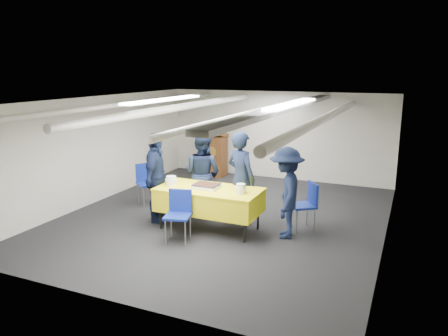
{
  "coord_description": "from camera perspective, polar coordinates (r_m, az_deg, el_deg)",
  "views": [
    {
      "loc": [
        3.29,
        -7.51,
        2.88
      ],
      "look_at": [
        0.09,
        -0.2,
        1.05
      ],
      "focal_mm": 35.0,
      "sensor_mm": 36.0,
      "label": 1
    }
  ],
  "objects": [
    {
      "name": "sailor_d",
      "position": [
        7.56,
        8.11,
        -3.22
      ],
      "size": [
        0.83,
        1.14,
        1.59
      ],
      "primitive_type": "imported",
      "rotation": [
        0.0,
        0.0,
        -1.32
      ],
      "color": "black",
      "rests_on": "ground"
    },
    {
      "name": "chair_right",
      "position": [
        8.06,
        10.8,
        -4.26
      ],
      "size": [
        0.59,
        0.59,
        0.87
      ],
      "color": "gray",
      "rests_on": "ground"
    },
    {
      "name": "ground",
      "position": [
        8.69,
        0.01,
        -6.44
      ],
      "size": [
        7.0,
        7.0,
        0.0
      ],
      "primitive_type": "plane",
      "color": "black",
      "rests_on": "ground"
    },
    {
      "name": "sailor_a",
      "position": [
        8.15,
        2.22,
        -1.32
      ],
      "size": [
        0.75,
        0.63,
        1.76
      ],
      "primitive_type": "imported",
      "rotation": [
        0.0,
        0.0,
        2.75
      ],
      "color": "black",
      "rests_on": "ground"
    },
    {
      "name": "podium",
      "position": [
        11.86,
        -1.16,
        1.88
      ],
      "size": [
        0.62,
        0.53,
        1.25
      ],
      "color": "brown",
      "rests_on": "ground"
    },
    {
      "name": "room_shell",
      "position": [
        8.61,
        1.68,
        5.77
      ],
      "size": [
        6.0,
        7.0,
        2.3
      ],
      "color": "beige",
      "rests_on": "ground"
    },
    {
      "name": "sailor_b",
      "position": [
        8.71,
        -2.84,
        -0.75
      ],
      "size": [
        0.88,
        0.73,
        1.65
      ],
      "primitive_type": "imported",
      "rotation": [
        0.0,
        0.0,
        3.01
      ],
      "color": "black",
      "rests_on": "ground"
    },
    {
      "name": "serving_table",
      "position": [
        7.91,
        -1.96,
        -4.15
      ],
      "size": [
        1.88,
        0.93,
        0.77
      ],
      "color": "black",
      "rests_on": "ground"
    },
    {
      "name": "chair_left",
      "position": [
        9.59,
        -10.06,
        -1.48
      ],
      "size": [
        0.59,
        0.59,
        0.87
      ],
      "color": "gray",
      "rests_on": "ground"
    },
    {
      "name": "sailor_c",
      "position": [
        8.34,
        -8.89,
        -1.29
      ],
      "size": [
        0.69,
        1.08,
        1.71
      ],
      "primitive_type": "imported",
      "rotation": [
        0.0,
        0.0,
        1.87
      ],
      "color": "black",
      "rests_on": "ground"
    },
    {
      "name": "plate_stack_left",
      "position": [
        8.14,
        -6.92,
        -1.67
      ],
      "size": [
        0.22,
        0.22,
        0.16
      ],
      "color": "white",
      "rests_on": "serving_table"
    },
    {
      "name": "plate_stack_right",
      "position": [
        7.55,
        2.2,
        -2.74
      ],
      "size": [
        0.2,
        0.2,
        0.16
      ],
      "color": "white",
      "rests_on": "serving_table"
    },
    {
      "name": "sheet_cake",
      "position": [
        7.87,
        -2.32,
        -2.36
      ],
      "size": [
        0.47,
        0.36,
        0.09
      ],
      "color": "white",
      "rests_on": "serving_table"
    },
    {
      "name": "chair_near",
      "position": [
        7.47,
        -5.9,
        -5.48
      ],
      "size": [
        0.51,
        0.51,
        0.87
      ],
      "color": "gray",
      "rests_on": "ground"
    }
  ]
}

